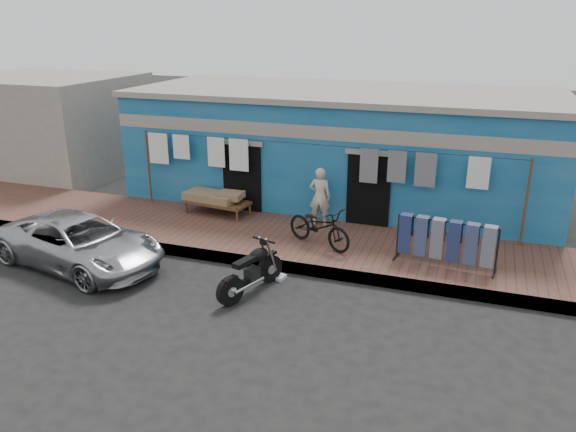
% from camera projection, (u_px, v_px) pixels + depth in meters
% --- Properties ---
extents(ground, '(80.00, 80.00, 0.00)m').
position_uv_depth(ground, '(254.00, 303.00, 11.06)').
color(ground, black).
rests_on(ground, ground).
extents(sidewalk, '(28.00, 3.00, 0.25)m').
position_uv_depth(sidewalk, '(302.00, 243.00, 13.69)').
color(sidewalk, brown).
rests_on(sidewalk, ground).
extents(curb, '(28.00, 0.10, 0.25)m').
position_uv_depth(curb, '(281.00, 266.00, 12.40)').
color(curb, gray).
rests_on(curb, ground).
extents(building, '(12.20, 5.20, 3.36)m').
position_uv_depth(building, '(343.00, 147.00, 16.72)').
color(building, '#105688').
rests_on(building, ground).
extents(neighbor_left, '(6.00, 5.00, 3.40)m').
position_uv_depth(neighbor_left, '(46.00, 124.00, 20.16)').
color(neighbor_left, '#9E9384').
rests_on(neighbor_left, ground).
extents(clothesline, '(10.06, 0.06, 2.10)m').
position_uv_depth(clothesline, '(298.00, 163.00, 14.41)').
color(clothesline, brown).
rests_on(clothesline, sidewalk).
extents(car, '(4.48, 2.71, 1.18)m').
position_uv_depth(car, '(79.00, 241.00, 12.54)').
color(car, '#ABABB0').
rests_on(car, ground).
extents(seated_person, '(0.57, 0.41, 1.51)m').
position_uv_depth(seated_person, '(320.00, 196.00, 14.31)').
color(seated_person, '#C1B6A0').
rests_on(seated_person, sidewalk).
extents(bicycle, '(1.90, 1.33, 1.16)m').
position_uv_depth(bicycle, '(319.00, 222.00, 13.01)').
color(bicycle, black).
rests_on(bicycle, sidewalk).
extents(motorcycle, '(1.42, 1.90, 1.03)m').
position_uv_depth(motorcycle, '(251.00, 270.00, 11.30)').
color(motorcycle, black).
rests_on(motorcycle, ground).
extents(charpoy, '(2.06, 1.33, 0.62)m').
position_uv_depth(charpoy, '(218.00, 203.00, 15.25)').
color(charpoy, brown).
rests_on(charpoy, sidewalk).
extents(jeans_rack, '(2.30, 0.91, 1.06)m').
position_uv_depth(jeans_rack, '(446.00, 242.00, 12.00)').
color(jeans_rack, black).
rests_on(jeans_rack, sidewalk).
extents(litter_a, '(0.25, 0.23, 0.09)m').
position_uv_depth(litter_a, '(259.00, 273.00, 12.24)').
color(litter_a, silver).
rests_on(litter_a, ground).
extents(litter_b, '(0.16, 0.19, 0.08)m').
position_uv_depth(litter_b, '(280.00, 279.00, 11.98)').
color(litter_b, silver).
rests_on(litter_b, ground).
extents(litter_c, '(0.22, 0.24, 0.08)m').
position_uv_depth(litter_c, '(281.00, 277.00, 12.08)').
color(litter_c, silver).
rests_on(litter_c, ground).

